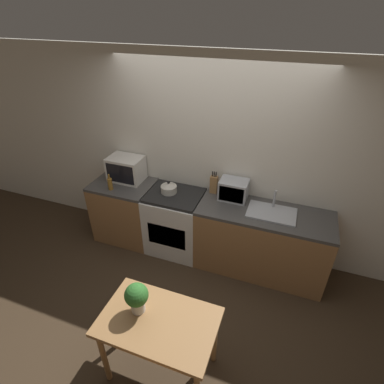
{
  "coord_description": "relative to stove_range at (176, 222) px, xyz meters",
  "views": [
    {
      "loc": [
        0.95,
        -2.23,
        2.98
      ],
      "look_at": [
        -0.11,
        0.65,
        1.05
      ],
      "focal_mm": 28.0,
      "sensor_mm": 36.0,
      "label": 1
    }
  ],
  "objects": [
    {
      "name": "microwave",
      "position": [
        -0.77,
        0.12,
        0.62
      ],
      "size": [
        0.46,
        0.33,
        0.34
      ],
      "color": "silver",
      "rests_on": "counter_left_run"
    },
    {
      "name": "ground_plane",
      "position": [
        0.39,
        -0.75,
        -0.45
      ],
      "size": [
        16.0,
        16.0,
        0.0
      ],
      "primitive_type": "plane",
      "color": "#3D2D1E"
    },
    {
      "name": "kettle",
      "position": [
        -0.09,
        0.02,
        0.52
      ],
      "size": [
        0.21,
        0.21,
        0.17
      ],
      "color": "beige",
      "rests_on": "stove_range"
    },
    {
      "name": "toaster_oven",
      "position": [
        0.73,
        0.16,
        0.58
      ],
      "size": [
        0.35,
        0.26,
        0.26
      ],
      "color": "#ADAFB5",
      "rests_on": "counter_right_run"
    },
    {
      "name": "potted_plant",
      "position": [
        0.34,
        -1.6,
        0.47
      ],
      "size": [
        0.2,
        0.2,
        0.3
      ],
      "color": "beige",
      "rests_on": "dining_table"
    },
    {
      "name": "dining_table",
      "position": [
        0.54,
        -1.63,
        0.19
      ],
      "size": [
        0.99,
        0.62,
        0.74
      ],
      "color": "#9E7042",
      "rests_on": "ground_plane"
    },
    {
      "name": "counter_left_run",
      "position": [
        -0.78,
        0.0,
        0.0
      ],
      "size": [
        0.83,
        0.62,
        0.9
      ],
      "color": "olive",
      "rests_on": "ground_plane"
    },
    {
      "name": "knife_block",
      "position": [
        0.46,
        0.21,
        0.57
      ],
      "size": [
        0.09,
        0.06,
        0.31
      ],
      "color": "#9E7042",
      "rests_on": "counter_right_run"
    },
    {
      "name": "sink_basin",
      "position": [
        1.24,
        0.01,
        0.47
      ],
      "size": [
        0.56,
        0.36,
        0.24
      ],
      "color": "#ADAFB5",
      "rests_on": "counter_right_run"
    },
    {
      "name": "stove_range",
      "position": [
        0.0,
        0.0,
        0.0
      ],
      "size": [
        0.73,
        0.62,
        0.9
      ],
      "color": "silver",
      "rests_on": "ground_plane"
    },
    {
      "name": "wall_back",
      "position": [
        0.39,
        0.34,
        0.85
      ],
      "size": [
        10.0,
        0.06,
        2.6
      ],
      "color": "silver",
      "rests_on": "ground_plane"
    },
    {
      "name": "bottle",
      "position": [
        -0.84,
        -0.18,
        0.54
      ],
      "size": [
        0.06,
        0.06,
        0.23
      ],
      "color": "olive",
      "rests_on": "counter_left_run"
    },
    {
      "name": "counter_right_run",
      "position": [
        1.17,
        0.0,
        0.0
      ],
      "size": [
        1.6,
        0.62,
        0.9
      ],
      "color": "olive",
      "rests_on": "ground_plane"
    }
  ]
}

